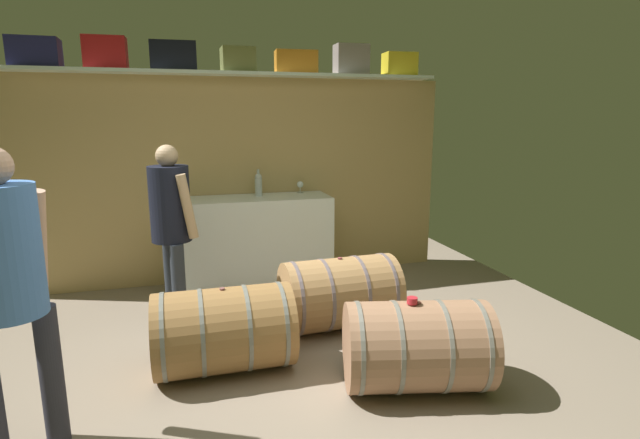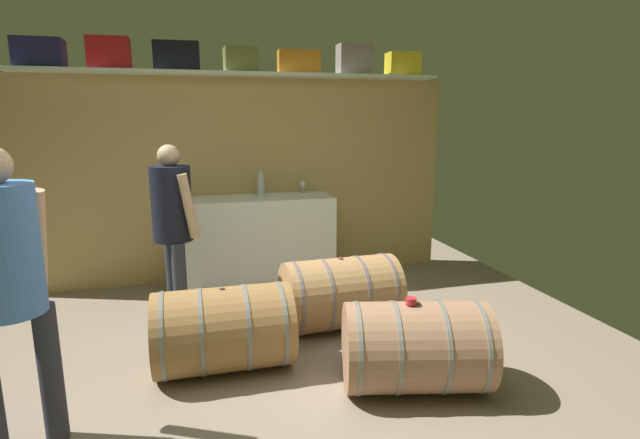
{
  "view_description": "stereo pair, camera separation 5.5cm",
  "coord_description": "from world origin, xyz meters",
  "px_view_note": "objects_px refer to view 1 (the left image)",
  "views": [
    {
      "loc": [
        -0.57,
        -2.75,
        1.76
      ],
      "look_at": [
        0.38,
        0.61,
        1.02
      ],
      "focal_mm": 27.51,
      "sensor_mm": 36.0,
      "label": 1
    },
    {
      "loc": [
        -0.52,
        -2.76,
        1.76
      ],
      "look_at": [
        0.38,
        0.61,
        1.02
      ],
      "focal_mm": 27.51,
      "sensor_mm": 36.0,
      "label": 2
    }
  ],
  "objects_px": {
    "wine_barrel_flank": "(340,293)",
    "visitor_tasting": "(6,275)",
    "toolcase_red": "(106,53)",
    "toolcase_black": "(174,56)",
    "work_cabinet": "(253,242)",
    "wine_barrel_near": "(417,346)",
    "toolcase_grey": "(351,60)",
    "tasting_cup": "(412,300)",
    "wine_bottle_clear": "(258,184)",
    "toolcase_orange": "(296,62)",
    "toolcase_navy": "(35,53)",
    "toolcase_olive": "(238,60)",
    "winemaker_pouring": "(172,217)",
    "wine_barrel_far": "(224,330)",
    "wine_glass": "(300,185)",
    "toolcase_yellow": "(399,65)"
  },
  "relations": [
    {
      "from": "wine_barrel_flank",
      "to": "visitor_tasting",
      "type": "height_order",
      "value": "visitor_tasting"
    },
    {
      "from": "toolcase_red",
      "to": "toolcase_black",
      "type": "height_order",
      "value": "toolcase_red"
    },
    {
      "from": "toolcase_black",
      "to": "work_cabinet",
      "type": "bearing_deg",
      "value": -12.18
    },
    {
      "from": "wine_barrel_near",
      "to": "wine_barrel_flank",
      "type": "height_order",
      "value": "wine_barrel_flank"
    },
    {
      "from": "toolcase_grey",
      "to": "work_cabinet",
      "type": "height_order",
      "value": "toolcase_grey"
    },
    {
      "from": "toolcase_grey",
      "to": "tasting_cup",
      "type": "bearing_deg",
      "value": -99.29
    },
    {
      "from": "toolcase_black",
      "to": "wine_bottle_clear",
      "type": "bearing_deg",
      "value": -4.99
    },
    {
      "from": "toolcase_orange",
      "to": "wine_barrel_near",
      "type": "xyz_separation_m",
      "value": [
        0.21,
        -2.47,
        -2.01
      ]
    },
    {
      "from": "toolcase_navy",
      "to": "toolcase_orange",
      "type": "distance_m",
      "value": 2.41
    },
    {
      "from": "toolcase_olive",
      "to": "winemaker_pouring",
      "type": "xyz_separation_m",
      "value": [
        -0.7,
        -1.01,
        -1.36
      ]
    },
    {
      "from": "work_cabinet",
      "to": "wine_barrel_flank",
      "type": "height_order",
      "value": "work_cabinet"
    },
    {
      "from": "wine_bottle_clear",
      "to": "wine_barrel_flank",
      "type": "height_order",
      "value": "wine_bottle_clear"
    },
    {
      "from": "toolcase_olive",
      "to": "wine_barrel_flank",
      "type": "relative_size",
      "value": 0.33
    },
    {
      "from": "toolcase_navy",
      "to": "wine_barrel_far",
      "type": "relative_size",
      "value": 0.43
    },
    {
      "from": "work_cabinet",
      "to": "wine_barrel_near",
      "type": "bearing_deg",
      "value": -72.28
    },
    {
      "from": "tasting_cup",
      "to": "winemaker_pouring",
      "type": "height_order",
      "value": "winemaker_pouring"
    },
    {
      "from": "winemaker_pouring",
      "to": "toolcase_black",
      "type": "bearing_deg",
      "value": 161.3
    },
    {
      "from": "wine_glass",
      "to": "tasting_cup",
      "type": "bearing_deg",
      "value": -86.77
    },
    {
      "from": "toolcase_orange",
      "to": "work_cabinet",
      "type": "xyz_separation_m",
      "value": [
        -0.52,
        -0.18,
        -1.83
      ]
    },
    {
      "from": "toolcase_yellow",
      "to": "visitor_tasting",
      "type": "height_order",
      "value": "toolcase_yellow"
    },
    {
      "from": "wine_barrel_near",
      "to": "wine_barrel_flank",
      "type": "bearing_deg",
      "value": 113.14
    },
    {
      "from": "toolcase_grey",
      "to": "visitor_tasting",
      "type": "height_order",
      "value": "toolcase_grey"
    },
    {
      "from": "toolcase_red",
      "to": "visitor_tasting",
      "type": "xyz_separation_m",
      "value": [
        -0.24,
        -2.51,
        -1.34
      ]
    },
    {
      "from": "toolcase_red",
      "to": "work_cabinet",
      "type": "distance_m",
      "value": 2.28
    },
    {
      "from": "wine_glass",
      "to": "tasting_cup",
      "type": "distance_m",
      "value": 2.49
    },
    {
      "from": "wine_bottle_clear",
      "to": "wine_barrel_near",
      "type": "distance_m",
      "value": 2.58
    },
    {
      "from": "wine_glass",
      "to": "wine_barrel_far",
      "type": "xyz_separation_m",
      "value": [
        -1.0,
        -1.87,
        -0.73
      ]
    },
    {
      "from": "toolcase_yellow",
      "to": "wine_barrel_near",
      "type": "relative_size",
      "value": 0.33
    },
    {
      "from": "visitor_tasting",
      "to": "wine_bottle_clear",
      "type": "bearing_deg",
      "value": 21.76
    },
    {
      "from": "toolcase_navy",
      "to": "visitor_tasting",
      "type": "height_order",
      "value": "toolcase_navy"
    },
    {
      "from": "wine_barrel_flank",
      "to": "tasting_cup",
      "type": "height_order",
      "value": "tasting_cup"
    },
    {
      "from": "toolcase_black",
      "to": "wine_glass",
      "type": "bearing_deg",
      "value": 1.65
    },
    {
      "from": "tasting_cup",
      "to": "visitor_tasting",
      "type": "bearing_deg",
      "value": -178.96
    },
    {
      "from": "wine_bottle_clear",
      "to": "visitor_tasting",
      "type": "relative_size",
      "value": 0.17
    },
    {
      "from": "work_cabinet",
      "to": "visitor_tasting",
      "type": "height_order",
      "value": "visitor_tasting"
    },
    {
      "from": "wine_barrel_flank",
      "to": "winemaker_pouring",
      "type": "height_order",
      "value": "winemaker_pouring"
    },
    {
      "from": "wine_barrel_flank",
      "to": "toolcase_orange",
      "type": "bearing_deg",
      "value": 88.54
    },
    {
      "from": "toolcase_yellow",
      "to": "toolcase_olive",
      "type": "bearing_deg",
      "value": -176.46
    },
    {
      "from": "toolcase_olive",
      "to": "toolcase_yellow",
      "type": "distance_m",
      "value": 1.76
    },
    {
      "from": "tasting_cup",
      "to": "work_cabinet",
      "type": "bearing_deg",
      "value": 106.7
    },
    {
      "from": "toolcase_black",
      "to": "toolcase_orange",
      "type": "xyz_separation_m",
      "value": [
        1.21,
        0.0,
        -0.02
      ]
    },
    {
      "from": "toolcase_olive",
      "to": "tasting_cup",
      "type": "bearing_deg",
      "value": -74.29
    },
    {
      "from": "toolcase_yellow",
      "to": "wine_barrel_far",
      "type": "distance_m",
      "value": 3.49
    },
    {
      "from": "toolcase_olive",
      "to": "toolcase_grey",
      "type": "bearing_deg",
      "value": -1.4
    },
    {
      "from": "work_cabinet",
      "to": "winemaker_pouring",
      "type": "bearing_deg",
      "value": -133.25
    },
    {
      "from": "toolcase_olive",
      "to": "wine_barrel_near",
      "type": "distance_m",
      "value": 3.29
    },
    {
      "from": "wine_barrel_near",
      "to": "wine_barrel_far",
      "type": "height_order",
      "value": "wine_barrel_far"
    },
    {
      "from": "toolcase_grey",
      "to": "wine_barrel_flank",
      "type": "distance_m",
      "value": 2.56
    },
    {
      "from": "wine_barrel_flank",
      "to": "tasting_cup",
      "type": "xyz_separation_m",
      "value": [
        0.14,
        -1.05,
        0.31
      ]
    },
    {
      "from": "toolcase_red",
      "to": "toolcase_olive",
      "type": "relative_size",
      "value": 1.16
    }
  ]
}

